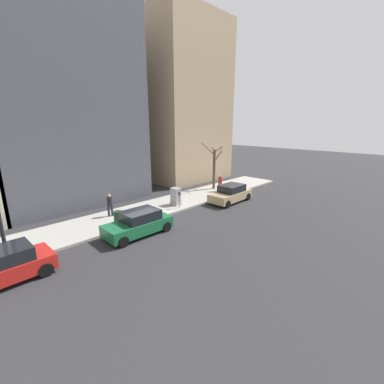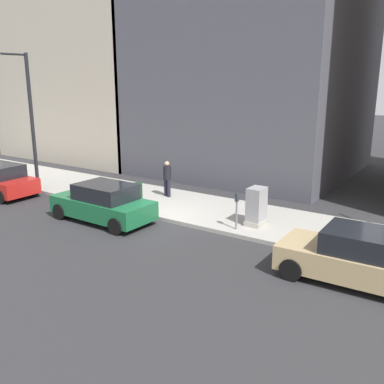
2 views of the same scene
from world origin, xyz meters
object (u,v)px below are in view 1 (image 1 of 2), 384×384
object	(u,v)px
utility_box	(176,197)
parked_car_red	(0,268)
bare_tree	(214,167)
trash_bin	(118,217)
office_tower_left	(178,103)
office_block_center	(55,103)
parked_car_green	(139,223)
parked_car_tan	(231,194)
pedestrian_near_meter	(220,182)
parking_meter	(179,198)
pedestrian_midblock	(110,204)

from	to	relation	value
utility_box	parked_car_red	bearing A→B (deg)	101.71
bare_tree	trash_bin	size ratio (longest dim) A/B	5.26
office_tower_left	office_block_center	bearing A→B (deg)	85.86
office_tower_left	utility_box	bearing A→B (deg)	136.42
parked_car_green	trash_bin	bearing A→B (deg)	6.26
parked_car_tan	trash_bin	distance (m)	10.05
trash_bin	parked_car_red	bearing A→B (deg)	107.56
utility_box	trash_bin	xyz separation A→B (m)	(-0.40, 5.55, -0.25)
parked_car_tan	trash_bin	bearing A→B (deg)	77.08
parked_car_tan	office_block_center	bearing A→B (deg)	35.98
trash_bin	pedestrian_near_meter	bearing A→B (deg)	-87.17
parking_meter	utility_box	distance (m)	0.94
parked_car_tan	bare_tree	world-z (taller)	bare_tree
parked_car_tan	trash_bin	xyz separation A→B (m)	(2.06, 9.83, -0.14)
parking_meter	office_tower_left	bearing A→B (deg)	-42.22
bare_tree	pedestrian_near_meter	distance (m)	1.77
pedestrian_near_meter	bare_tree	bearing A→B (deg)	139.45
parked_car_green	bare_tree	world-z (taller)	bare_tree
utility_box	parked_car_tan	bearing A→B (deg)	-119.91
pedestrian_midblock	office_tower_left	world-z (taller)	office_tower_left
utility_box	bare_tree	world-z (taller)	bare_tree
bare_tree	office_tower_left	size ratio (longest dim) A/B	0.26
parked_car_green	parking_meter	xyz separation A→B (m)	(1.70, -4.98, 0.24)
pedestrian_near_meter	office_block_center	distance (m)	16.66
utility_box	pedestrian_near_meter	xyz separation A→B (m)	(0.18, -6.11, 0.24)
pedestrian_near_meter	trash_bin	bearing A→B (deg)	-108.76
trash_bin	pedestrian_midblock	size ratio (longest dim) A/B	0.54
parked_car_tan	office_tower_left	xyz separation A→B (m)	(11.50, -4.32, 8.41)
utility_box	office_block_center	size ratio (longest dim) A/B	0.08
parked_car_tan	office_block_center	xyz separation A→B (m)	(12.49, 9.43, 7.68)
parked_car_red	parking_meter	xyz separation A→B (m)	(1.73, -12.06, 0.24)
parked_car_tan	pedestrian_near_meter	world-z (taller)	pedestrian_near_meter
trash_bin	pedestrian_near_meter	size ratio (longest dim) A/B	0.54
bare_tree	pedestrian_midblock	world-z (taller)	bare_tree
trash_bin	office_block_center	distance (m)	13.04
utility_box	office_block_center	distance (m)	13.58
parked_car_green	parking_meter	bearing A→B (deg)	-70.30
parking_meter	office_tower_left	world-z (taller)	office_tower_left
parking_meter	parked_car_green	bearing A→B (deg)	108.86
pedestrian_near_meter	pedestrian_midblock	xyz separation A→B (m)	(1.17, 11.28, 0.00)
parking_meter	utility_box	bearing A→B (deg)	-23.59
bare_tree	office_block_center	world-z (taller)	office_block_center
pedestrian_midblock	pedestrian_near_meter	bearing A→B (deg)	9.46
pedestrian_near_meter	office_tower_left	world-z (taller)	office_tower_left
parking_meter	office_block_center	world-z (taller)	office_block_center
parked_car_red	trash_bin	size ratio (longest dim) A/B	4.69
parked_car_red	trash_bin	world-z (taller)	parked_car_red
parked_car_red	trash_bin	xyz separation A→B (m)	(2.18, -6.88, -0.14)
parking_meter	office_block_center	xyz separation A→B (m)	(10.88, 4.78, 7.44)
office_block_center	parked_car_red	bearing A→B (deg)	149.98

